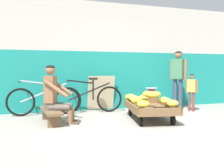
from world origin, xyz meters
TOP-DOWN VIEW (x-y plane):
  - ground_plane at (0.00, 0.00)m, footprint 80.00×80.00m
  - back_wall at (0.00, 2.74)m, footprint 16.00×0.30m
  - banana_cart at (0.26, 1.00)m, footprint 1.09×1.57m
  - banana_pile at (0.21, 0.93)m, footprint 0.91×1.52m
  - low_bench at (-1.73, 1.34)m, footprint 0.40×1.12m
  - vendor_seated at (-1.64, 1.30)m, footprint 0.73×0.61m
  - plastic_crate at (0.78, 1.99)m, footprint 0.36×0.28m
  - weighing_scale at (0.78, 1.99)m, footprint 0.30×0.30m
  - bicycle_near_left at (-1.83, 2.22)m, footprint 1.66×0.48m
  - bicycle_far_left at (-0.78, 2.20)m, footprint 1.66×0.48m
  - sign_board at (-0.39, 2.53)m, footprint 0.70×0.19m
  - customer_adult at (1.59, 2.05)m, footprint 0.32×0.45m
  - customer_child at (1.74, 1.66)m, footprint 0.22×0.23m
  - shopping_bag at (0.70, 1.51)m, footprint 0.18×0.12m

SIDE VIEW (x-z plane):
  - ground_plane at x=0.00m, z-range 0.00..0.00m
  - shopping_bag at x=0.70m, z-range 0.00..0.24m
  - plastic_crate at x=0.78m, z-range 0.00..0.30m
  - low_bench at x=-1.73m, z-range 0.06..0.33m
  - banana_cart at x=0.26m, z-range 0.06..0.42m
  - bicycle_near_left at x=-1.83m, z-range -0.08..0.78m
  - bicycle_far_left at x=-0.78m, z-range -0.08..0.78m
  - sign_board at x=-0.39m, z-range 0.00..0.89m
  - weighing_scale at x=0.78m, z-range 0.31..0.60m
  - banana_pile at x=0.21m, z-range 0.33..0.59m
  - vendor_seated at x=-1.64m, z-range 0.00..1.14m
  - customer_child at x=1.74m, z-range 0.11..1.05m
  - customer_adult at x=1.59m, z-range 0.19..1.72m
  - back_wall at x=0.00m, z-range 0.00..2.79m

